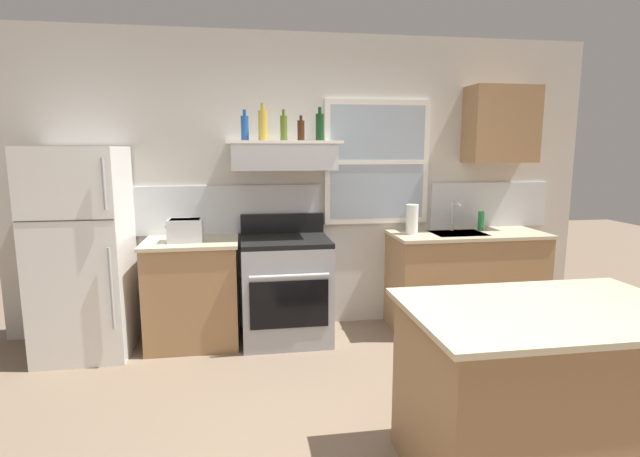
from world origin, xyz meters
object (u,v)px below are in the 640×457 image
Objects in this scene: bottle_olive_oil_square at (284,128)px; dish_soap_bottle at (481,221)px; bottle_brown_stout at (301,130)px; kitchen_island at (543,393)px; refrigerator at (83,252)px; toaster at (185,230)px; stove_range at (286,288)px; paper_towel_roll at (412,219)px; bottle_champagne_gold_foil at (263,125)px; bottle_blue_liqueur at (245,128)px; bottle_dark_green_wine at (320,127)px.

dish_soap_bottle is (1.88, 0.07, -0.85)m from bottle_olive_oil_square.
kitchen_island is at bearing -65.65° from bottle_brown_stout.
toaster is (0.82, 0.01, 0.16)m from refrigerator.
bottle_brown_stout reaches higher than refrigerator.
stove_range is at bearing 118.66° from kitchen_island.
paper_towel_roll is 2.17m from kitchen_island.
bottle_champagne_gold_foil reaches higher than bottle_olive_oil_square.
bottle_champagne_gold_foil reaches higher than kitchen_island.
bottle_blue_liqueur is 1.43× the size of dish_soap_bottle.
bottle_champagne_gold_foil is at bearing -173.58° from bottle_dark_green_wine.
bottle_champagne_gold_foil is (-0.17, 0.08, 1.41)m from stove_range.
paper_towel_roll is 1.50× the size of dish_soap_bottle.
bottle_olive_oil_square reaches higher than stove_range.
stove_range is at bearing -19.50° from bottle_blue_liqueur.
bottle_olive_oil_square is at bearing -3.21° from bottle_champagne_gold_foil.
bottle_brown_stout is at bearing -164.57° from bottle_dark_green_wine.
kitchen_island is (-0.76, -2.19, -0.54)m from dish_soap_bottle.
kitchen_island is (1.29, -2.13, -1.42)m from bottle_champagne_gold_foil.
refrigerator is at bearing -179.47° from toaster.
dish_soap_bottle is (0.72, 0.10, -0.04)m from paper_towel_roll.
refrigerator is at bearing -178.77° from paper_towel_roll.
toaster is 1.45m from bottle_dark_green_wine.
kitchen_island is at bearing -62.22° from bottle_olive_oil_square.
bottle_blue_liqueur is at bearing 14.16° from toaster.
bottle_olive_oil_square reaches higher than dish_soap_bottle.
toaster is 1.19m from bottle_olive_oil_square.
bottle_blue_liqueur is 1.21× the size of bottle_brown_stout.
bottle_champagne_gold_foil is 0.18m from bottle_olive_oil_square.
paper_towel_roll reaches higher than toaster.
bottle_olive_oil_square is at bearing 85.83° from stove_range.
bottle_blue_liqueur reaches higher than toaster.
toaster is at bearing 133.82° from kitchen_island.
bottle_dark_green_wine is (0.17, 0.05, 0.03)m from bottle_brown_stout.
refrigerator is 5.71× the size of toaster.
dish_soap_bottle is at bearing 2.60° from refrigerator.
stove_range is 3.51× the size of bottle_champagne_gold_foil.
stove_range is 6.06× the size of dish_soap_bottle.
bottle_champagne_gold_foil is 1.73× the size of dish_soap_bottle.
bottle_brown_stout is at bearing 1.51° from bottle_champagne_gold_foil.
bottle_brown_stout is at bearing 3.44° from refrigerator.
dish_soap_bottle is at bearing 1.69° from bottle_champagne_gold_foil.
stove_range is at bearing -157.82° from bottle_dark_green_wine.
toaster is 1.00m from bottle_blue_liqueur.
toaster is 1.29m from bottle_brown_stout.
paper_towel_roll is (0.83, -0.10, -0.82)m from bottle_dark_green_wine.
bottle_olive_oil_square is at bearing 117.78° from kitchen_island.
bottle_champagne_gold_foil is 2.87m from kitchen_island.
bottle_dark_green_wine reaches higher than stove_range.
bottle_dark_green_wine is at bearing 15.43° from bottle_brown_stout.
bottle_olive_oil_square is at bearing -168.45° from bottle_dark_green_wine.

